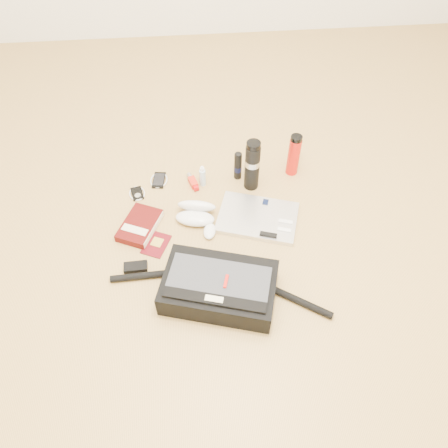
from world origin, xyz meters
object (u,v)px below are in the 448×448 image
object	(u,v)px
laptop	(258,218)
thermos_black	(252,165)
thermos_red	(294,155)
book	(140,226)
messenger_bag	(218,287)

from	to	relation	value
laptop	thermos_black	size ratio (longest dim) A/B	1.53
thermos_black	thermos_red	xyz separation A→B (m)	(0.23, 0.08, -0.03)
book	thermos_black	bearing A→B (deg)	46.98
messenger_bag	thermos_red	size ratio (longest dim) A/B	3.86
book	thermos_black	size ratio (longest dim) A/B	0.93
thermos_black	thermos_red	bearing A→B (deg)	20.04
laptop	thermos_black	bearing A→B (deg)	108.65
messenger_bag	laptop	distance (m)	0.45
laptop	thermos_red	bearing A→B (deg)	72.20
thermos_black	messenger_bag	bearing A→B (deg)	-109.31
messenger_bag	book	bearing A→B (deg)	146.80
thermos_black	thermos_red	size ratio (longest dim) A/B	1.20
messenger_bag	thermos_black	xyz separation A→B (m)	(0.22, 0.62, 0.08)
messenger_bag	thermos_red	xyz separation A→B (m)	(0.44, 0.71, 0.06)
laptop	thermos_red	world-z (taller)	thermos_red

